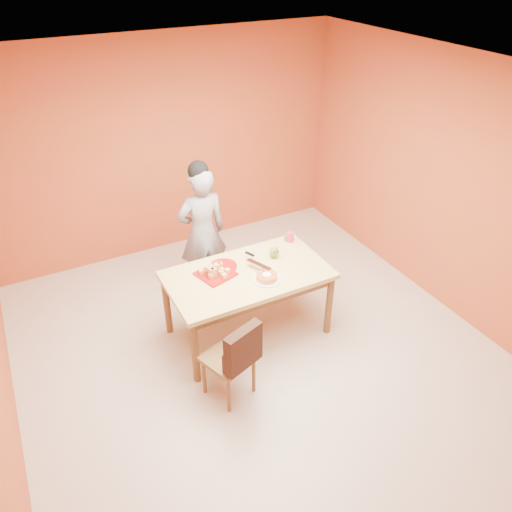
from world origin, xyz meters
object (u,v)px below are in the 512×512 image
dining_table (248,281)px  pastry_platter (216,274)px  checker_tin (289,239)px  red_dinner_plate (223,266)px  dining_chair (229,358)px  egg_ornament (274,252)px  person (202,233)px  magenta_glass (290,237)px  sponge_cake (267,277)px

dining_table → pastry_platter: bearing=157.4°
pastry_platter → checker_tin: 1.00m
pastry_platter → red_dinner_plate: pastry_platter is taller
dining_chair → egg_ornament: 1.26m
dining_chair → pastry_platter: (0.24, 0.80, 0.32)m
dining_table → egg_ornament: egg_ornament is taller
person → magenta_glass: size_ratio=14.12×
dining_table → checker_tin: 0.77m
dining_table → person: person is taller
dining_table → egg_ornament: bearing=18.3°
checker_tin → person: bearing=143.5°
dining_chair → pastry_platter: size_ratio=2.66×
red_dinner_plate → egg_ornament: 0.55m
red_dinner_plate → magenta_glass: (0.85, 0.11, 0.05)m
red_dinner_plate → checker_tin: size_ratio=2.82×
red_dinner_plate → magenta_glass: 0.86m
pastry_platter → red_dinner_plate: bearing=34.8°
dining_chair → checker_tin: size_ratio=8.82×
dining_table → dining_chair: size_ratio=1.86×
pastry_platter → red_dinner_plate: size_ratio=1.17×
egg_ornament → dining_table: bearing=-165.3°
pastry_platter → checker_tin: (0.97, 0.23, 0.01)m
pastry_platter → checker_tin: checker_tin is taller
dining_chair → red_dinner_plate: size_ratio=3.13×
sponge_cake → egg_ornament: bearing=50.4°
dining_table → sponge_cake: sponge_cake is taller
dining_chair → person: size_ratio=0.56×
red_dinner_plate → magenta_glass: magenta_glass is taller
sponge_cake → checker_tin: size_ratio=2.11×
egg_ornament → person: bearing=116.5°
pastry_platter → egg_ornament: 0.66m
sponge_cake → egg_ornament: 0.40m
pastry_platter → egg_ornament: bearing=0.1°
sponge_cake → magenta_glass: magenta_glass is taller
pastry_platter → sponge_cake: (0.40, -0.31, 0.03)m
dining_chair → pastry_platter: bearing=54.1°
red_dinner_plate → egg_ornament: egg_ornament is taller
dining_chair → sponge_cake: (0.64, 0.50, 0.35)m
dining_table → magenta_glass: bearing=25.2°
person → sponge_cake: size_ratio=7.47×
pastry_platter → dining_chair: bearing=-106.7°
sponge_cake → dining_chair: bearing=-142.5°
egg_ornament → magenta_glass: (0.31, 0.20, -0.01)m
pastry_platter → egg_ornament: egg_ornament is taller
person → red_dinner_plate: 0.72m
person → pastry_platter: person is taller
magenta_glass → checker_tin: 0.05m
person → sponge_cake: (0.21, -1.11, 0.03)m
egg_ornament → red_dinner_plate: bearing=167.4°
dining_table → checker_tin: checker_tin is taller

